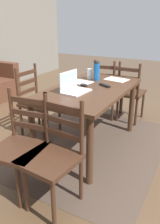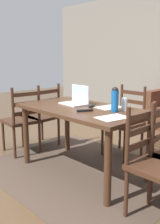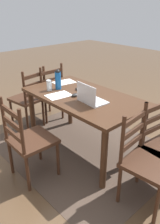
{
  "view_description": "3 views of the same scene",
  "coord_description": "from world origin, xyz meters",
  "px_view_note": "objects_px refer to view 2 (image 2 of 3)",
  "views": [
    {
      "loc": [
        -2.44,
        -1.19,
        1.55
      ],
      "look_at": [
        -0.05,
        0.1,
        0.47
      ],
      "focal_mm": 38.13,
      "sensor_mm": 36.0,
      "label": 1
    },
    {
      "loc": [
        2.05,
        -2.0,
        1.34
      ],
      "look_at": [
        -0.05,
        0.0,
        0.71
      ],
      "focal_mm": 41.53,
      "sensor_mm": 36.0,
      "label": 2
    },
    {
      "loc": [
        -1.91,
        1.8,
        1.8
      ],
      "look_at": [
        0.01,
        0.05,
        0.56
      ],
      "focal_mm": 37.1,
      "sensor_mm": 36.0,
      "label": 3
    }
  ],
  "objects_px": {
    "laptop": "(76,99)",
    "water_bottle": "(115,99)",
    "chair_right_near": "(156,165)",
    "drinking_glass": "(124,104)",
    "computer_mouse": "(92,106)",
    "chair_left_far": "(42,117)",
    "chair_left_near": "(22,121)",
    "chair_far_head": "(125,122)",
    "tv_remote": "(85,110)",
    "dining_table": "(83,117)"
  },
  "relations": [
    {
      "from": "chair_left_far",
      "to": "water_bottle",
      "type": "distance_m",
      "value": 1.5
    },
    {
      "from": "chair_far_head",
      "to": "chair_left_near",
      "type": "bearing_deg",
      "value": -137.14
    },
    {
      "from": "chair_left_far",
      "to": "computer_mouse",
      "type": "xyz_separation_m",
      "value": [
        1.08,
        -0.08,
        0.33
      ]
    },
    {
      "from": "dining_table",
      "to": "tv_remote",
      "type": "relative_size",
      "value": 8.82
    },
    {
      "from": "chair_right_near",
      "to": "computer_mouse",
      "type": "relative_size",
      "value": 9.5
    },
    {
      "from": "laptop",
      "to": "tv_remote",
      "type": "relative_size",
      "value": 1.99
    },
    {
      "from": "laptop",
      "to": "water_bottle",
      "type": "relative_size",
      "value": 1.3
    },
    {
      "from": "chair_right_near",
      "to": "tv_remote",
      "type": "distance_m",
      "value": 0.93
    },
    {
      "from": "chair_far_head",
      "to": "chair_right_near",
      "type": "xyz_separation_m",
      "value": [
        1.04,
        -0.96,
        0.0
      ]
    },
    {
      "from": "chair_far_head",
      "to": "laptop",
      "type": "relative_size",
      "value": 2.81
    },
    {
      "from": "dining_table",
      "to": "computer_mouse",
      "type": "height_order",
      "value": "computer_mouse"
    },
    {
      "from": "water_bottle",
      "to": "tv_remote",
      "type": "distance_m",
      "value": 0.33
    },
    {
      "from": "chair_far_head",
      "to": "computer_mouse",
      "type": "bearing_deg",
      "value": -86.43
    },
    {
      "from": "chair_right_near",
      "to": "laptop",
      "type": "height_order",
      "value": "laptop"
    },
    {
      "from": "water_bottle",
      "to": "drinking_glass",
      "type": "xyz_separation_m",
      "value": [
        0.03,
        0.12,
        -0.07
      ]
    },
    {
      "from": "drinking_glass",
      "to": "chair_left_near",
      "type": "bearing_deg",
      "value": -165.54
    },
    {
      "from": "chair_left_near",
      "to": "tv_remote",
      "type": "bearing_deg",
      "value": 2.12
    },
    {
      "from": "drinking_glass",
      "to": "chair_left_far",
      "type": "bearing_deg",
      "value": -178.77
    },
    {
      "from": "chair_far_head",
      "to": "dining_table",
      "type": "bearing_deg",
      "value": -90.05
    },
    {
      "from": "dining_table",
      "to": "chair_left_near",
      "type": "bearing_deg",
      "value": -170.58
    },
    {
      "from": "laptop",
      "to": "computer_mouse",
      "type": "distance_m",
      "value": 0.26
    },
    {
      "from": "chair_left_far",
      "to": "dining_table",
      "type": "bearing_deg",
      "value": -9.43
    },
    {
      "from": "chair_far_head",
      "to": "chair_right_near",
      "type": "distance_m",
      "value": 1.41
    },
    {
      "from": "chair_left_far",
      "to": "laptop",
      "type": "relative_size",
      "value": 2.81
    },
    {
      "from": "dining_table",
      "to": "water_bottle",
      "type": "bearing_deg",
      "value": 12.34
    },
    {
      "from": "chair_far_head",
      "to": "chair_left_far",
      "type": "bearing_deg",
      "value": -149.19
    },
    {
      "from": "water_bottle",
      "to": "dining_table",
      "type": "bearing_deg",
      "value": -167.66
    },
    {
      "from": "chair_right_near",
      "to": "laptop",
      "type": "bearing_deg",
      "value": 168.0
    },
    {
      "from": "laptop",
      "to": "water_bottle",
      "type": "distance_m",
      "value": 0.61
    },
    {
      "from": "chair_far_head",
      "to": "chair_right_near",
      "type": "height_order",
      "value": "same"
    },
    {
      "from": "laptop",
      "to": "chair_far_head",
      "type": "bearing_deg",
      "value": 72.8
    },
    {
      "from": "chair_left_far",
      "to": "computer_mouse",
      "type": "height_order",
      "value": "chair_left_far"
    },
    {
      "from": "tv_remote",
      "to": "chair_right_near",
      "type": "bearing_deg",
      "value": -155.5
    },
    {
      "from": "chair_left_far",
      "to": "chair_right_near",
      "type": "bearing_deg",
      "value": -9.31
    },
    {
      "from": "chair_far_head",
      "to": "tv_remote",
      "type": "distance_m",
      "value": 0.99
    },
    {
      "from": "dining_table",
      "to": "drinking_glass",
      "type": "distance_m",
      "value": 0.5
    },
    {
      "from": "chair_right_near",
      "to": "chair_left_near",
      "type": "bearing_deg",
      "value": -179.88
    },
    {
      "from": "chair_far_head",
      "to": "tv_remote",
      "type": "bearing_deg",
      "value": -80.16
    },
    {
      "from": "chair_left_near",
      "to": "drinking_glass",
      "type": "relative_size",
      "value": 6.98
    },
    {
      "from": "laptop",
      "to": "water_bottle",
      "type": "xyz_separation_m",
      "value": [
        0.6,
        -0.01,
        0.08
      ]
    },
    {
      "from": "chair_left_near",
      "to": "drinking_glass",
      "type": "xyz_separation_m",
      "value": [
        1.46,
        0.38,
        0.38
      ]
    },
    {
      "from": "chair_far_head",
      "to": "computer_mouse",
      "type": "xyz_separation_m",
      "value": [
        0.04,
        -0.7,
        0.33
      ]
    },
    {
      "from": "drinking_glass",
      "to": "computer_mouse",
      "type": "distance_m",
      "value": 0.39
    },
    {
      "from": "chair_right_near",
      "to": "computer_mouse",
      "type": "bearing_deg",
      "value": 165.13
    },
    {
      "from": "chair_left_far",
      "to": "laptop",
      "type": "height_order",
      "value": "laptop"
    },
    {
      "from": "chair_left_far",
      "to": "water_bottle",
      "type": "relative_size",
      "value": 3.66
    },
    {
      "from": "dining_table",
      "to": "chair_far_head",
      "type": "bearing_deg",
      "value": 89.95
    },
    {
      "from": "chair_right_near",
      "to": "laptop",
      "type": "xyz_separation_m",
      "value": [
        -1.25,
        0.27,
        0.37
      ]
    },
    {
      "from": "laptop",
      "to": "computer_mouse",
      "type": "height_order",
      "value": "laptop"
    },
    {
      "from": "chair_left_far",
      "to": "water_bottle",
      "type": "xyz_separation_m",
      "value": [
        1.43,
        -0.09,
        0.44
      ]
    }
  ]
}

